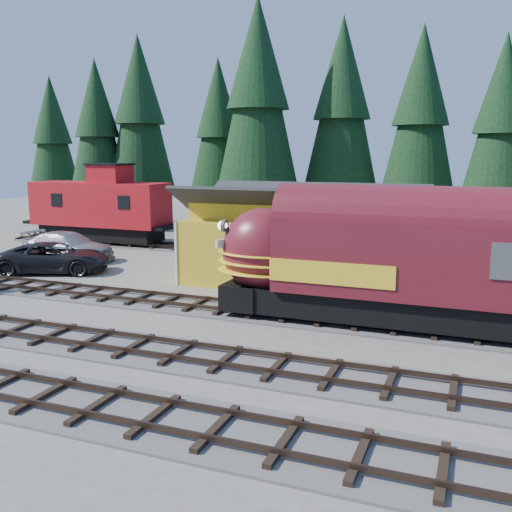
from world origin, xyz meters
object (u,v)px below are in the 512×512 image
at_px(depot, 302,229).
at_px(caboose, 100,207).
at_px(locomotive, 397,267).
at_px(pickup_truck_a, 54,258).
at_px(pickup_truck_b, 68,246).

height_order(depot, caboose, caboose).
bearing_deg(depot, locomotive, -47.80).
bearing_deg(depot, pickup_truck_a, -169.20).
relative_size(locomotive, pickup_truck_b, 2.49).
xyz_separation_m(pickup_truck_a, pickup_truck_b, (-1.83, 3.49, 0.04)).
bearing_deg(locomotive, pickup_truck_a, 169.47).
height_order(caboose, pickup_truck_b, caboose).
distance_m(locomotive, pickup_truck_a, 20.66).
relative_size(locomotive, pickup_truck_a, 2.49).
height_order(locomotive, pickup_truck_a, locomotive).
xyz_separation_m(locomotive, pickup_truck_b, (-22.08, 7.25, -1.60)).
relative_size(pickup_truck_a, pickup_truck_b, 1.00).
xyz_separation_m(locomotive, caboose, (-24.43, 14.00, 0.28)).
bearing_deg(caboose, depot, -22.03).
bearing_deg(caboose, pickup_truck_b, -70.80).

